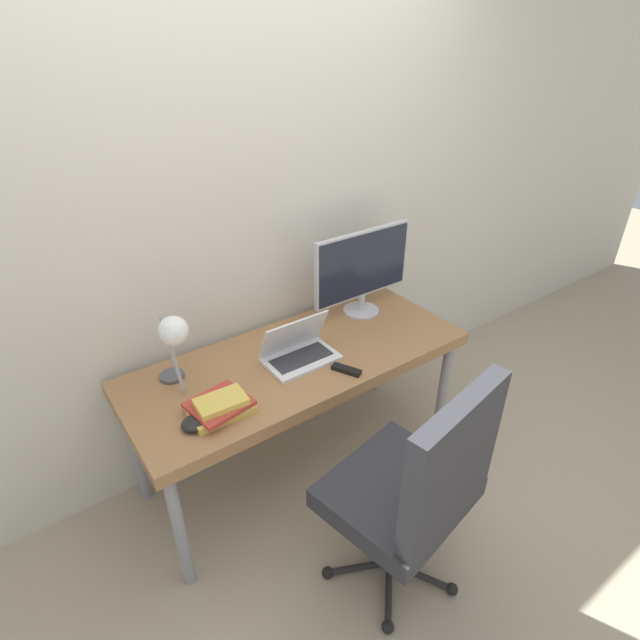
% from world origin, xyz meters
% --- Properties ---
extents(ground_plane, '(12.00, 12.00, 0.00)m').
position_xyz_m(ground_plane, '(0.00, 0.00, 0.00)').
color(ground_plane, tan).
extents(wall_back, '(8.00, 0.05, 2.60)m').
position_xyz_m(wall_back, '(0.00, 0.73, 1.30)').
color(wall_back, beige).
rests_on(wall_back, ground_plane).
extents(desk, '(1.63, 0.66, 0.70)m').
position_xyz_m(desk, '(0.00, 0.33, 0.64)').
color(desk, '#996B42').
rests_on(desk, ground_plane).
extents(laptop, '(0.33, 0.21, 0.21)m').
position_xyz_m(laptop, '(-0.01, 0.31, 0.75)').
color(laptop, silver).
rests_on(laptop, desk).
extents(monitor, '(0.60, 0.19, 0.46)m').
position_xyz_m(monitor, '(0.51, 0.50, 0.96)').
color(monitor, '#B7B7BC').
rests_on(monitor, desk).
extents(desk_lamp, '(0.12, 0.25, 0.37)m').
position_xyz_m(desk_lamp, '(-0.55, 0.40, 0.98)').
color(desk_lamp, '#4C4C51').
rests_on(desk_lamp, desk).
extents(office_chair, '(0.61, 0.58, 1.04)m').
position_xyz_m(office_chair, '(-0.01, -0.47, 0.58)').
color(office_chair, black).
rests_on(office_chair, ground_plane).
extents(book_stack, '(0.26, 0.23, 0.08)m').
position_xyz_m(book_stack, '(-0.47, 0.17, 0.74)').
color(book_stack, gold).
rests_on(book_stack, desk).
extents(tv_remote, '(0.10, 0.14, 0.02)m').
position_xyz_m(tv_remote, '(0.11, 0.11, 0.71)').
color(tv_remote, black).
rests_on(tv_remote, desk).
extents(game_controller, '(0.13, 0.10, 0.04)m').
position_xyz_m(game_controller, '(-0.58, 0.16, 0.72)').
color(game_controller, black).
rests_on(game_controller, desk).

